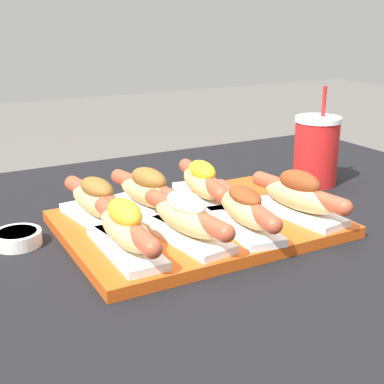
# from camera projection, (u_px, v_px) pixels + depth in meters

# --- Properties ---
(serving_tray) EXTENTS (0.43, 0.32, 0.02)m
(serving_tray) POSITION_uv_depth(u_px,v_px,m) (198.00, 224.00, 0.87)
(serving_tray) COLOR #CC4C14
(serving_tray) RESTS_ON patio_table
(hot_dog_0) EXTENTS (0.06, 0.21, 0.08)m
(hot_dog_0) POSITION_uv_depth(u_px,v_px,m) (125.00, 229.00, 0.74)
(hot_dog_0) COLOR white
(hot_dog_0) RESTS_ON serving_tray
(hot_dog_1) EXTENTS (0.08, 0.21, 0.07)m
(hot_dog_1) POSITION_uv_depth(u_px,v_px,m) (186.00, 218.00, 0.78)
(hot_dog_1) COLOR white
(hot_dog_1) RESTS_ON serving_tray
(hot_dog_2) EXTENTS (0.08, 0.21, 0.07)m
(hot_dog_2) POSITION_uv_depth(u_px,v_px,m) (244.00, 209.00, 0.82)
(hot_dog_2) COLOR white
(hot_dog_2) RESTS_ON serving_tray
(hot_dog_3) EXTENTS (0.08, 0.21, 0.08)m
(hot_dog_3) POSITION_uv_depth(u_px,v_px,m) (299.00, 196.00, 0.87)
(hot_dog_3) COLOR white
(hot_dog_3) RESTS_ON serving_tray
(hot_dog_4) EXTENTS (0.08, 0.21, 0.07)m
(hot_dog_4) POSITION_uv_depth(u_px,v_px,m) (98.00, 201.00, 0.85)
(hot_dog_4) COLOR white
(hot_dog_4) RESTS_ON serving_tray
(hot_dog_5) EXTENTS (0.09, 0.21, 0.08)m
(hot_dog_5) POSITION_uv_depth(u_px,v_px,m) (149.00, 192.00, 0.89)
(hot_dog_5) COLOR white
(hot_dog_5) RESTS_ON serving_tray
(hot_dog_6) EXTENTS (0.09, 0.21, 0.07)m
(hot_dog_6) POSITION_uv_depth(u_px,v_px,m) (202.00, 182.00, 0.95)
(hot_dog_6) COLOR white
(hot_dog_6) RESTS_ON serving_tray
(sauce_bowl) EXTENTS (0.07, 0.07, 0.02)m
(sauce_bowl) POSITION_uv_depth(u_px,v_px,m) (17.00, 237.00, 0.81)
(sauce_bowl) COLOR white
(sauce_bowl) RESTS_ON patio_table
(drink_cup) EXTENTS (0.09, 0.09, 0.20)m
(drink_cup) POSITION_uv_depth(u_px,v_px,m) (316.00, 151.00, 1.09)
(drink_cup) COLOR red
(drink_cup) RESTS_ON patio_table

